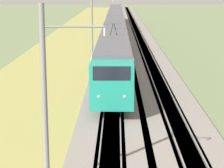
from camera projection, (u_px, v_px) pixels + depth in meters
The scene contains 8 objects.
ballast_main at pixel (115, 50), 58.68m from camera, with size 240.00×4.40×0.30m.
ballast_adjacent at pixel (144, 50), 58.64m from camera, with size 240.00×4.40×0.30m.
track_main at pixel (115, 50), 58.68m from camera, with size 240.00×1.57×0.45m.
track_adjacent at pixel (144, 50), 58.64m from camera, with size 240.00×1.57×0.45m.
grass_verge at pixel (64, 51), 58.78m from camera, with size 240.00×9.69×0.12m.
passenger_train at pixel (115, 26), 67.84m from camera, with size 84.31×2.88×5.21m.
catenary_mast_near at pixel (46, 100), 17.32m from camera, with size 0.22×2.56×7.92m.
catenary_mast_mid at pixel (92, 25), 49.76m from camera, with size 0.22×2.56×8.07m.
Camera 1 is at (-8.26, -0.32, 8.53)m, focal length 70.00 mm.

